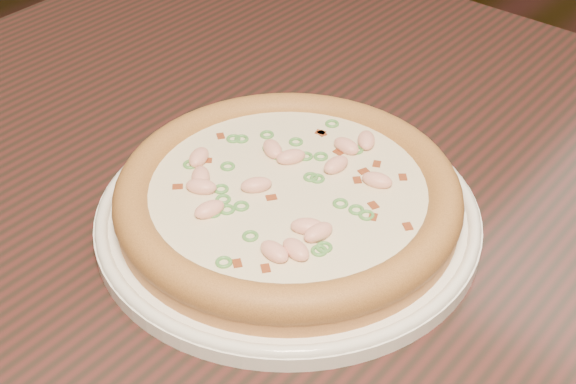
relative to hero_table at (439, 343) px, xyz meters
The scene contains 3 objects.
hero_table is the anchor object (origin of this frame).
plate 0.17m from the hero_table, 157.38° to the right, with size 0.30×0.30×0.02m.
pizza 0.18m from the hero_table, 157.36° to the right, with size 0.27×0.27×0.03m.
Camera 1 is at (0.12, -0.85, 1.16)m, focal length 50.00 mm.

